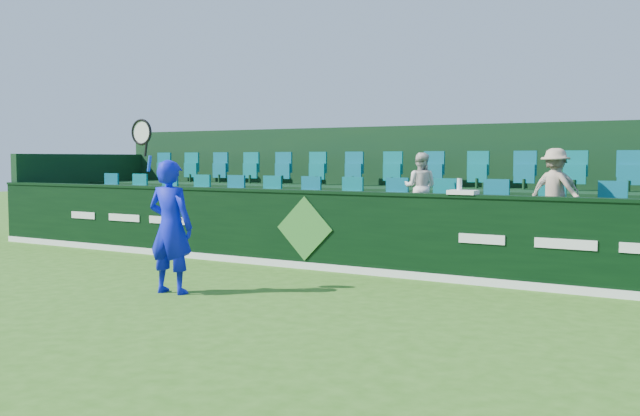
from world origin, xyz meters
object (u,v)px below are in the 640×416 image
Objects in this scene: tennis_player at (170,226)px; towel at (463,192)px; spectator_middle at (557,193)px; spectator_left at (420,187)px; spectator_right at (555,188)px; drinks_bottle at (459,186)px.

towel is at bearing 42.13° from tennis_player.
spectator_middle is at bearing 44.63° from towel.
spectator_left is 1.08× the size of spectator_middle.
tennis_player reaches higher than spectator_middle.
spectator_left is 2.30m from spectator_middle.
spectator_right is 2.93× the size of towel.
tennis_player is 5.80× the size of towel.
spectator_middle is 2.58× the size of towel.
tennis_player is 4.55m from spectator_left.
spectator_middle is 1.64m from drinks_bottle.
spectator_right is at bearing 43.98° from drinks_bottle.
spectator_middle is 0.08m from spectator_right.
spectator_right is (-0.03, 0.00, 0.07)m from spectator_middle.
spectator_right reaches higher than spectator_left.
towel is at bearing 59.48° from spectator_right.
towel is 1.76× the size of drinks_bottle.
tennis_player is 10.22× the size of drinks_bottle.
spectator_right reaches higher than drinks_bottle.
drinks_bottle is at bearing 58.07° from spectator_right.
drinks_bottle is (-0.06, 0.00, 0.09)m from towel.
drinks_bottle is at bearing 180.00° from towel.
spectator_middle is at bearing 170.32° from spectator_left.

